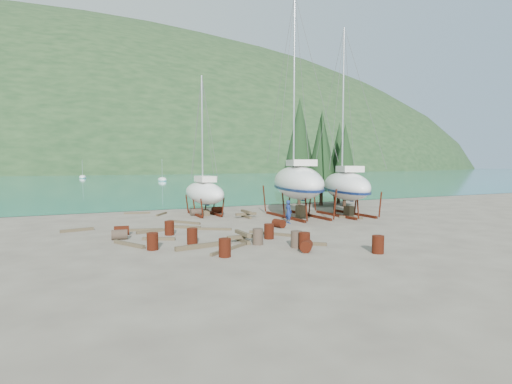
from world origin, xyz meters
name	(u,v)px	position (x,y,z in m)	size (l,w,h in m)	color
ground	(266,231)	(0.00, 0.00, 0.00)	(600.00, 600.00, 0.00)	#5C5148
bay_water	(86,170)	(0.00, 315.00, 0.01)	(700.00, 700.00, 0.00)	#1A7B83
far_hill	(86,170)	(0.00, 320.00, 0.00)	(800.00, 360.00, 110.00)	#193118
far_house_center	(50,167)	(-20.00, 190.00, 2.92)	(6.60, 5.60, 5.60)	beige
far_house_right	(156,167)	(30.00, 190.00, 2.92)	(6.60, 5.60, 5.60)	beige
cypress_near_right	(322,151)	(12.50, 12.00, 5.79)	(3.60, 3.60, 10.00)	black
cypress_mid_right	(345,159)	(14.00, 10.00, 4.92)	(3.06, 3.06, 8.50)	black
cypress_back_left	(299,143)	(11.00, 14.00, 6.66)	(4.14, 4.14, 11.50)	black
cypress_far_right	(339,157)	(15.50, 13.00, 5.21)	(3.24, 3.24, 9.00)	black
moored_boat_mid	(162,180)	(10.00, 80.00, 0.39)	(2.00, 5.00, 6.05)	white
moored_boat_far	(83,177)	(-8.00, 110.00, 0.39)	(2.00, 5.00, 6.05)	white
large_sailboat_near	(297,182)	(5.39, 5.07, 2.92)	(6.99, 11.99, 18.16)	white
large_sailboat_far	(346,185)	(9.63, 4.18, 2.59)	(6.48, 10.35, 15.81)	white
small_sailboat_shore	(204,192)	(-1.14, 9.63, 1.96)	(2.49, 7.48, 11.90)	white
worker	(288,212)	(3.03, 2.35, 0.86)	(0.63, 0.41, 1.72)	navy
drum_0	(153,241)	(-7.82, -2.71, 0.44)	(0.58, 0.58, 0.88)	#5B1F0F
drum_2	(122,231)	(-8.75, 2.39, 0.29)	(0.58, 0.58, 0.88)	#5B1F0F
drum_3	(304,241)	(-0.73, -5.89, 0.44)	(0.58, 0.58, 0.88)	#5B1F0F
drum_4	(217,210)	(0.29, 10.39, 0.29)	(0.58, 0.58, 0.88)	#5B1F0F
drum_6	(279,223)	(1.44, 0.90, 0.29)	(0.58, 0.58, 0.88)	#5B1F0F
drum_7	(378,244)	(2.06, -8.20, 0.44)	(0.58, 0.58, 0.88)	#5B1F0F
drum_8	(169,228)	(-6.07, 1.18, 0.44)	(0.58, 0.58, 0.88)	#5B1F0F
drum_9	(196,212)	(-1.91, 9.63, 0.29)	(0.58, 0.58, 0.88)	#2D2823
drum_10	(192,236)	(-5.57, -2.13, 0.44)	(0.58, 0.58, 0.88)	#5B1F0F
drum_12	(306,246)	(-0.91, -6.37, 0.29)	(0.58, 0.58, 0.88)	#5B1F0F
drum_13	(225,248)	(-5.02, -5.72, 0.44)	(0.58, 0.58, 0.88)	#5B1F0F
drum_14	(269,231)	(-1.05, -2.52, 0.44)	(0.58, 0.58, 0.88)	#5B1F0F
drum_15	(120,235)	(-9.03, 0.92, 0.29)	(0.58, 0.58, 0.88)	#2D2823
drum_16	(258,237)	(-2.37, -3.77, 0.44)	(0.58, 0.58, 0.88)	#2D2823
drum_17	(296,239)	(-0.87, -5.32, 0.44)	(0.58, 0.58, 0.88)	#2D2823
timber_0	(137,213)	(-6.26, 12.94, 0.07)	(0.14, 2.22, 0.14)	brown
timber_1	(351,217)	(8.87, 2.44, 0.10)	(0.19, 1.88, 0.19)	brown
timber_2	(77,230)	(-11.22, 5.09, 0.09)	(0.19, 2.05, 0.19)	brown
timber_3	(229,249)	(-4.33, -4.48, 0.07)	(0.15, 3.10, 0.15)	brown
timber_4	(152,231)	(-6.86, 2.59, 0.09)	(0.17, 2.11, 0.17)	brown
timber_5	(272,234)	(-0.33, -1.46, 0.08)	(0.16, 3.09, 0.16)	brown
timber_6	(199,210)	(-0.79, 12.41, 0.10)	(0.19, 1.83, 0.19)	brown
timber_7	(309,243)	(0.09, -5.04, 0.09)	(0.17, 1.94, 0.17)	brown
timber_8	(187,227)	(-4.44, 3.21, 0.09)	(0.19, 2.03, 0.19)	brown
timber_9	(161,214)	(-4.47, 11.27, 0.08)	(0.15, 2.15, 0.15)	brown
timber_10	(184,222)	(-3.97, 5.65, 0.08)	(0.16, 2.91, 0.16)	brown
timber_11	(213,229)	(-3.05, 1.85, 0.08)	(0.15, 2.54, 0.15)	brown
timber_12	(159,239)	(-7.01, -0.22, 0.08)	(0.17, 1.92, 0.17)	brown
timber_14	(129,244)	(-8.78, -1.15, 0.09)	(0.18, 2.57, 0.18)	brown
timber_16	(200,246)	(-5.53, -3.36, 0.11)	(0.23, 2.72, 0.23)	brown
timber_17	(145,230)	(-7.19, 3.35, 0.08)	(0.16, 2.29, 0.16)	brown
timber_pile_fore	(242,237)	(-2.87, -2.78, 0.30)	(1.80, 1.80, 0.60)	brown
timber_pile_aft	(246,214)	(1.44, 6.54, 0.30)	(1.80, 1.80, 0.60)	brown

